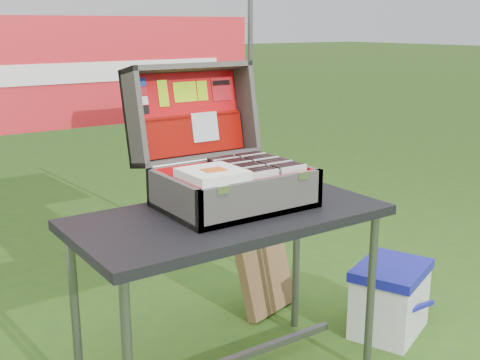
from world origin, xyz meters
TOP-DOWN VIEW (x-y plane):
  - table at (0.03, 0.08)m, footprint 1.27×0.64m
  - table_top at (0.03, 0.08)m, footprint 1.27×0.64m
  - table_leg_fr at (0.60, -0.18)m, footprint 0.04×0.04m
  - table_leg_bl at (-0.55, 0.34)m, footprint 0.04×0.04m
  - table_leg_br at (0.60, 0.34)m, footprint 0.04×0.04m
  - suitcase at (0.09, 0.20)m, footprint 0.60×0.59m
  - suitcase_base_bottom at (0.09, 0.14)m, footprint 0.60×0.43m
  - suitcase_base_wall_front at (0.09, -0.06)m, footprint 0.60×0.02m
  - suitcase_base_wall_back at (0.09, 0.34)m, footprint 0.60×0.02m
  - suitcase_base_wall_left at (-0.20, 0.14)m, footprint 0.02×0.43m
  - suitcase_base_wall_right at (0.38, 0.14)m, footprint 0.02×0.43m
  - suitcase_liner_floor at (0.09, 0.14)m, footprint 0.55×0.38m
  - suitcase_latch_left at (-0.10, -0.08)m, footprint 0.05×0.01m
  - suitcase_latch_right at (0.28, -0.08)m, footprint 0.05×0.01m
  - suitcase_hinge at (0.09, 0.35)m, footprint 0.54×0.02m
  - suitcase_lid_back at (0.09, 0.54)m, footprint 0.60×0.11m
  - suitcase_lid_rim_far at (0.09, 0.51)m, footprint 0.60×0.16m
  - suitcase_lid_rim_near at (0.09, 0.43)m, footprint 0.60×0.16m
  - suitcase_lid_rim_left at (-0.20, 0.47)m, footprint 0.02×0.24m
  - suitcase_lid_rim_right at (0.38, 0.47)m, footprint 0.02×0.24m
  - suitcase_lid_liner at (0.09, 0.52)m, footprint 0.55×0.08m
  - suitcase_liner_wall_front at (0.09, -0.05)m, footprint 0.55×0.01m
  - suitcase_liner_wall_back at (0.09, 0.32)m, footprint 0.55×0.01m
  - suitcase_liner_wall_left at (-0.18, 0.14)m, footprint 0.01×0.38m
  - suitcase_liner_wall_right at (0.36, 0.14)m, footprint 0.01×0.38m
  - suitcase_lid_pocket at (0.09, 0.48)m, footprint 0.53×0.06m
  - suitcase_pocket_edge at (0.09, 0.49)m, footprint 0.52×0.02m
  - suitcase_pocket_cd at (0.15, 0.47)m, footprint 0.13×0.04m
  - lid_sticker_cc_a at (-0.13, 0.55)m, footprint 0.06×0.01m
  - lid_sticker_cc_b at (-0.13, 0.54)m, footprint 0.06×0.01m
  - lid_sticker_cc_c at (-0.13, 0.53)m, footprint 0.06×0.01m
  - lid_sticker_cc_d at (-0.13, 0.52)m, footprint 0.06×0.01m
  - lid_card_neon_tall at (-0.02, 0.54)m, footprint 0.05×0.03m
  - lid_card_neon_main at (0.09, 0.54)m, footprint 0.12×0.02m
  - lid_card_neon_small at (0.18, 0.54)m, footprint 0.05×0.02m
  - lid_sticker_band at (0.29, 0.54)m, footprint 0.11×0.02m
  - lid_sticker_band_bar at (0.29, 0.54)m, footprint 0.10×0.01m
  - cd_left_0 at (0.13, -0.03)m, footprint 0.13×0.01m
  - cd_left_1 at (0.13, -0.00)m, footprint 0.13×0.01m
  - cd_left_2 at (0.13, 0.02)m, footprint 0.13×0.01m
  - cd_left_3 at (0.13, 0.04)m, footprint 0.13×0.01m
  - cd_left_4 at (0.13, 0.07)m, footprint 0.13×0.01m
  - cd_left_5 at (0.13, 0.09)m, footprint 0.13×0.01m
  - cd_left_6 at (0.13, 0.11)m, footprint 0.13×0.01m
  - cd_left_7 at (0.13, 0.14)m, footprint 0.13×0.01m
  - cd_left_8 at (0.13, 0.16)m, footprint 0.13×0.01m
  - cd_left_9 at (0.13, 0.18)m, footprint 0.13×0.01m
  - cd_left_10 at (0.13, 0.21)m, footprint 0.13×0.01m
  - cd_left_11 at (0.13, 0.23)m, footprint 0.13×0.01m
  - cd_left_12 at (0.13, 0.25)m, footprint 0.13×0.01m
  - cd_left_13 at (0.13, 0.28)m, footprint 0.13×0.01m
  - cd_left_14 at (0.13, 0.30)m, footprint 0.13×0.01m
  - cd_right_0 at (0.27, -0.03)m, footprint 0.13×0.01m
  - cd_right_1 at (0.27, -0.00)m, footprint 0.13×0.01m
  - cd_right_2 at (0.27, 0.02)m, footprint 0.13×0.01m
  - cd_right_3 at (0.27, 0.04)m, footprint 0.13×0.01m
  - cd_right_4 at (0.27, 0.07)m, footprint 0.13×0.01m
  - cd_right_5 at (0.27, 0.09)m, footprint 0.13×0.01m
  - cd_right_6 at (0.27, 0.11)m, footprint 0.13×0.01m
  - cd_right_7 at (0.27, 0.14)m, footprint 0.13×0.01m
  - cd_right_8 at (0.27, 0.16)m, footprint 0.13×0.01m
  - cd_right_9 at (0.27, 0.18)m, footprint 0.13×0.01m
  - cd_right_10 at (0.27, 0.21)m, footprint 0.13×0.01m
  - cd_right_11 at (0.27, 0.23)m, footprint 0.13×0.01m
  - cd_right_12 at (0.27, 0.25)m, footprint 0.13×0.01m
  - cd_right_13 at (0.27, 0.28)m, footprint 0.13×0.01m
  - cd_right_14 at (0.27, 0.30)m, footprint 0.13×0.01m
  - songbook_0 at (-0.06, 0.06)m, footprint 0.22×0.22m
  - songbook_1 at (-0.06, 0.06)m, footprint 0.22×0.22m
  - songbook_2 at (-0.06, 0.06)m, footprint 0.22×0.22m
  - songbook_3 at (-0.06, 0.06)m, footprint 0.22×0.22m
  - songbook_4 at (-0.06, 0.06)m, footprint 0.22×0.22m
  - songbook_5 at (-0.06, 0.06)m, footprint 0.22×0.22m
  - songbook_6 at (-0.06, 0.06)m, footprint 0.22×0.22m
  - songbook_graphic at (-0.06, 0.05)m, footprint 0.09×0.07m
  - cooler at (0.97, 0.02)m, footprint 0.50×0.45m
  - cooler_body at (0.97, 0.02)m, footprint 0.48×0.42m
  - cooler_lid at (0.97, 0.02)m, footprint 0.50×0.45m
  - cooler_handle at (0.97, -0.14)m, footprint 0.24×0.02m
  - cardboard_box at (0.59, 0.57)m, footprint 0.39×0.25m
  - banner_post_right at (0.85, 1.10)m, footprint 0.03×0.03m
  - banner at (0.00, 1.09)m, footprint 1.60×0.02m
  - banner_text at (0.00, 1.08)m, footprint 1.20×0.00m

SIDE VIEW (x-z plane):
  - cooler_body at x=0.97m, z-range 0.00..0.31m
  - cooler at x=0.97m, z-range 0.00..0.36m
  - cardboard_box at x=0.59m, z-range 0.00..0.38m
  - cooler_handle at x=0.97m, z-range 0.19..0.21m
  - cooler_lid at x=0.97m, z-range 0.31..0.36m
  - table_leg_fr at x=0.60m, z-range 0.00..0.75m
  - table_leg_bl at x=-0.55m, z-range 0.00..0.75m
  - table_leg_br at x=0.60m, z-range 0.00..0.75m
  - table at x=0.03m, z-range 0.00..0.79m
  - table_top at x=0.03m, z-range 0.75..0.79m
  - suitcase_base_bottom at x=0.09m, z-range 0.79..0.82m
  - suitcase_liner_floor at x=0.09m, z-range 0.82..0.82m
  - banner_post_right at x=0.85m, z-range 0.00..1.70m
  - suitcase_base_wall_front at x=0.09m, z-range 0.79..0.95m
  - suitcase_base_wall_back at x=0.09m, z-range 0.79..0.95m
  - suitcase_base_wall_left at x=-0.20m, z-range 0.79..0.95m
  - suitcase_base_wall_right at x=0.38m, z-range 0.79..0.95m
  - suitcase_liner_wall_front at x=0.09m, z-range 0.82..0.95m
  - suitcase_liner_wall_back at x=0.09m, z-range 0.82..0.95m
  - suitcase_liner_wall_left at x=-0.18m, z-range 0.82..0.95m
  - suitcase_liner_wall_right at x=0.36m, z-range 0.82..0.95m
  - cd_left_0 at x=0.13m, z-range 0.82..0.98m
  - cd_left_1 at x=0.13m, z-range 0.82..0.98m
  - cd_left_2 at x=0.13m, z-range 0.82..0.98m
  - cd_left_3 at x=0.13m, z-range 0.82..0.98m
  - cd_left_4 at x=0.13m, z-range 0.82..0.98m
  - cd_left_5 at x=0.13m, z-range 0.82..0.98m
  - cd_left_6 at x=0.13m, z-range 0.82..0.98m
  - cd_left_7 at x=0.13m, z-range 0.82..0.98m
  - cd_left_8 at x=0.13m, z-range 0.82..0.98m
  - cd_left_9 at x=0.13m, z-range 0.82..0.98m
  - cd_left_10 at x=0.13m, z-range 0.82..0.98m
  - cd_left_11 at x=0.13m, z-range 0.82..0.98m
  - cd_left_12 at x=0.13m, z-range 0.82..0.98m
  - cd_left_13 at x=0.13m, z-range 0.82..0.98m
  - cd_left_14 at x=0.13m, z-range 0.82..0.98m
  - cd_right_0 at x=0.27m, z-range 0.82..0.98m
  - cd_right_1 at x=0.27m, z-range 0.82..0.98m
  - cd_right_2 at x=0.27m, z-range 0.82..0.98m
  - cd_right_3 at x=0.27m, z-range 0.82..0.98m
  - cd_right_4 at x=0.27m, z-range 0.82..0.98m
  - cd_right_5 at x=0.27m, z-range 0.82..0.98m
  - cd_right_6 at x=0.27m, z-range 0.82..0.98m
  - cd_right_7 at x=0.27m, z-range 0.82..0.98m
  - cd_right_8 at x=0.27m, z-range 0.82..0.98m
  - cd_right_9 at x=0.27m, z-range 0.82..0.98m
  - cd_right_10 at x=0.27m, z-range 0.82..0.98m
  - cd_right_11 at x=0.27m, z-range 0.82..0.98m
  - cd_right_12 at x=0.27m, z-range 0.82..0.98m
  - cd_right_13 at x=0.27m, z-range 0.82..0.98m
  - cd_right_14 at x=0.27m, z-range 0.82..0.98m
  - suitcase_latch_left at x=-0.10m, z-range 0.93..0.96m
  - suitcase_latch_right at x=0.28m, z-range 0.93..0.96m
  - suitcase_lid_rim_near at x=0.09m, z-range 0.92..0.98m
  - suitcase_hinge at x=0.09m, z-range 0.95..0.96m
  - songbook_0 at x=-0.06m, z-range 0.95..0.96m
  - songbook_1 at x=-0.06m, z-range 0.96..0.96m
  - songbook_2 at x=-0.06m, z-range 0.96..0.97m
  - songbook_3 at x=-0.06m, z-range 0.97..0.97m
  - songbook_4 at x=-0.06m, z-range 0.97..0.98m
  - songbook_5 at x=-0.06m, z-range 0.98..0.98m
  - songbook_6 at x=-0.06m, z-range 0.98..0.99m
  - songbook_graphic at x=-0.06m, z-range 0.99..0.99m
  - suitcase_lid_pocket at x=0.09m, z-range 0.96..1.13m
  - suitcase at x=0.09m, z-range 0.79..1.36m
  - suitcase_pocket_cd at x=0.15m, z-range 1.01..1.15m
  - suitcase_pocket_edge at x=0.09m, z-range 1.12..1.14m
  - suitcase_lid_back at x=0.09m, z-range 0.92..1.35m
  - suitcase_lid_liner at x=0.09m, z-range 0.95..1.32m
  - suitcase_lid_rim_left at x=-0.20m, z-range 0.92..1.37m
  - suitcase_lid_rim_right at x=0.38m, z-range 0.92..1.37m
  - lid_sticker_cc_d at x=-0.13m, z-range 1.15..1.19m
  - lid_sticker_cc_c at x=-0.13m, z-range 1.19..1.23m
  - lid_card_neon_tall at x=-0.02m, z-range 1.18..1.29m
  - lid_card_neon_main at x=0.09m, z-range 1.19..1.28m
  - lid_card_neon_small at x=0.18m, z-range 1.19..1.28m
  - lid_sticker_band at x=0.29m, z-range 1.18..1.29m
  - lid_sticker_cc_b at x=-0.13m, z-range 1.23..1.27m
  - lid_sticker_band_bar at x=0.29m, z-range 1.25..1.28m
  - lid_sticker_cc_a at x=-0.13m, z-range 1.27..1.31m
  - banner at x=0.00m, z-range 1.02..1.58m
  - banner_text at x=0.00m, z-range 1.25..1.35m
  - suitcase_lid_rim_far at x=0.09m, z-range 1.32..1.37m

